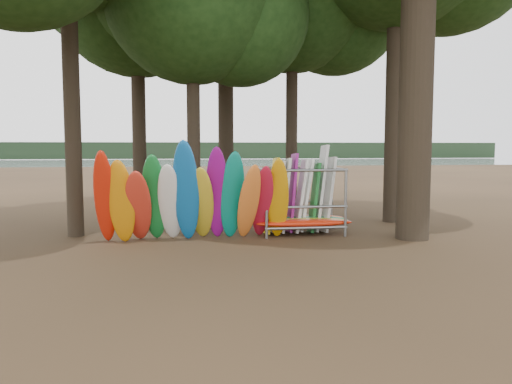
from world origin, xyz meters
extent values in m
plane|color=#47331E|center=(0.00, 0.00, 0.00)|extent=(120.00, 120.00, 0.00)
plane|color=gray|center=(0.00, 60.00, 0.00)|extent=(160.00, 160.00, 0.00)
cube|color=black|center=(0.00, 110.00, 2.00)|extent=(160.00, 4.00, 4.00)
cylinder|color=black|center=(-5.26, 2.46, 6.55)|extent=(0.50, 0.50, 13.09)
cylinder|color=black|center=(-3.57, 6.27, 5.16)|extent=(0.53, 0.53, 10.32)
cylinder|color=black|center=(-0.05, 7.84, 6.56)|extent=(0.65, 0.65, 13.13)
cylinder|color=black|center=(2.56, 6.58, 5.48)|extent=(0.48, 0.48, 10.97)
cylinder|color=black|center=(-1.53, 3.51, 4.61)|extent=(0.45, 0.45, 9.22)
cylinder|color=black|center=(5.75, 3.90, 6.66)|extent=(0.53, 0.53, 13.31)
ellipsoid|color=red|center=(-4.11, 0.85, 1.35)|extent=(0.63, 1.49, 2.82)
ellipsoid|color=orange|center=(-3.65, 0.83, 1.22)|extent=(0.86, 1.18, 2.55)
ellipsoid|color=red|center=(-3.20, 0.94, 1.07)|extent=(0.76, 1.68, 2.31)
ellipsoid|color=#14722C|center=(-2.74, 1.09, 1.30)|extent=(0.77, 1.51, 2.72)
ellipsoid|color=white|center=(-2.28, 1.01, 1.16)|extent=(0.85, 1.60, 2.44)
ellipsoid|color=#105DA9|center=(-1.82, 0.79, 1.50)|extent=(0.90, 1.65, 3.12)
ellipsoid|color=gold|center=(-1.37, 1.09, 1.11)|extent=(0.85, 1.63, 2.35)
ellipsoid|color=#880D7C|center=(-0.91, 1.10, 1.40)|extent=(0.77, 1.42, 2.90)
ellipsoid|color=#097E6D|center=(-0.45, 1.06, 1.34)|extent=(0.81, 1.30, 2.77)
ellipsoid|color=orange|center=(0.01, 0.79, 1.15)|extent=(0.79, 1.87, 2.48)
ellipsoid|color=#B8162F|center=(0.46, 1.06, 1.13)|extent=(0.64, 1.65, 2.40)
ellipsoid|color=orange|center=(0.92, 1.00, 1.23)|extent=(0.80, 1.22, 2.55)
ellipsoid|color=red|center=(1.84, 1.34, 0.42)|extent=(3.09, 0.55, 0.24)
ellipsoid|color=#AE9117|center=(1.84, 1.64, 0.42)|extent=(3.07, 0.55, 0.24)
ellipsoid|color=#176733|center=(1.84, 2.02, 0.42)|extent=(3.19, 0.55, 0.24)
ellipsoid|color=#E14810|center=(1.84, 2.34, 0.42)|extent=(3.16, 0.55, 0.24)
cube|color=yellow|center=(0.90, 1.93, 1.22)|extent=(0.47, 0.79, 2.46)
cube|color=white|center=(1.13, 2.17, 1.17)|extent=(0.53, 0.74, 2.35)
cube|color=silver|center=(1.37, 1.98, 1.21)|extent=(0.38, 0.75, 2.45)
cube|color=#8F177E|center=(1.60, 2.14, 1.28)|extent=(0.36, 0.79, 2.60)
cube|color=silver|center=(1.84, 1.96, 1.19)|extent=(0.49, 0.78, 2.40)
cube|color=white|center=(2.08, 2.16, 1.19)|extent=(0.51, 0.75, 2.41)
cube|color=#176B27|center=(2.31, 1.99, 1.13)|extent=(0.37, 0.75, 2.29)
cube|color=silver|center=(2.55, 2.14, 1.43)|extent=(0.51, 0.82, 2.87)
cube|color=silver|center=(2.79, 2.00, 1.23)|extent=(0.47, 0.80, 2.48)
camera|label=1|loc=(-1.91, -13.70, 2.78)|focal=35.00mm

